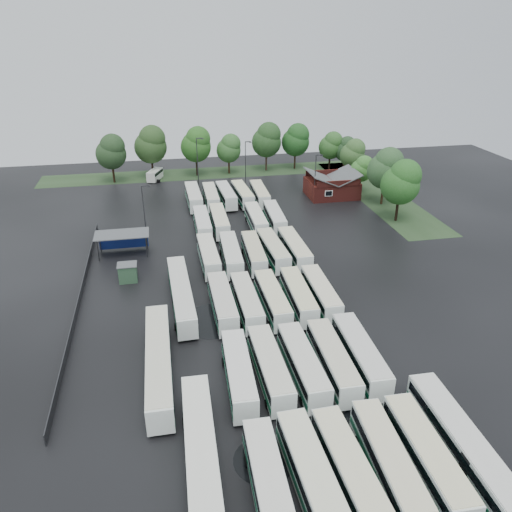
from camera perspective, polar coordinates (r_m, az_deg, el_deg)
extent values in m
plane|color=black|center=(62.47, 0.31, -6.88)|extent=(160.00, 160.00, 0.00)
cube|color=maroon|center=(105.49, 8.63, 7.68)|extent=(10.00, 8.00, 3.40)
cube|color=#4C4F51|center=(103.94, 7.41, 8.99)|extent=(5.07, 8.60, 2.19)
cube|color=#4C4F51|center=(105.59, 10.02, 9.07)|extent=(5.07, 8.60, 2.19)
cube|color=maroon|center=(101.26, 9.45, 8.17)|extent=(9.00, 0.20, 1.20)
cube|color=silver|center=(101.13, 8.31, 7.09)|extent=(1.60, 0.12, 1.20)
cylinder|color=#2D2D30|center=(79.11, -17.59, 0.56)|extent=(0.16, 0.16, 3.40)
cylinder|color=#2D2D30|center=(78.49, -12.39, 1.00)|extent=(0.16, 0.16, 3.40)
cylinder|color=#2D2D30|center=(82.02, -17.40, 1.48)|extent=(0.16, 0.16, 3.40)
cylinder|color=#2D2D30|center=(81.43, -12.39, 1.91)|extent=(0.16, 0.16, 3.40)
cube|color=#4C4F51|center=(79.48, -15.10, 2.43)|extent=(8.20, 4.20, 0.15)
cube|color=navy|center=(81.96, -14.89, 1.72)|extent=(7.60, 0.08, 2.60)
cube|color=#2C4D32|center=(72.15, -14.44, -1.89)|extent=(2.50, 2.00, 2.50)
cube|color=#4C4F51|center=(71.58, -14.55, -0.96)|extent=(2.70, 2.20, 0.12)
cube|color=#253D1E|center=(121.86, -4.83, 9.46)|extent=(80.00, 10.00, 0.01)
cube|color=#253D1E|center=(109.67, 13.55, 7.01)|extent=(10.00, 50.00, 0.01)
cube|color=#2D2D30|center=(69.16, -19.47, -4.48)|extent=(0.10, 50.00, 1.20)
cube|color=white|center=(41.32, 1.46, -24.68)|extent=(2.62, 11.33, 2.58)
cube|color=black|center=(40.93, 1.47, -24.21)|extent=(2.66, 10.88, 0.83)
cube|color=#054A2D|center=(41.76, 1.45, -25.18)|extent=(2.66, 11.10, 0.57)
cube|color=silver|center=(40.30, 1.48, -23.46)|extent=(2.52, 10.99, 0.11)
cylinder|color=black|center=(44.61, 0.37, -22.25)|extent=(2.40, 0.90, 0.90)
cube|color=white|center=(41.83, 6.44, -23.85)|extent=(2.88, 11.99, 2.73)
cube|color=black|center=(41.42, 6.48, -23.36)|extent=(2.92, 11.51, 0.87)
cube|color=#0E4C2F|center=(42.29, 6.40, -24.38)|extent=(2.92, 11.75, 0.60)
cube|color=#EBE9C4|center=(40.77, 6.54, -22.55)|extent=(2.76, 11.63, 0.12)
cylinder|color=black|center=(45.26, 4.85, -21.43)|extent=(2.53, 0.95, 0.95)
cube|color=white|center=(42.65, 10.63, -23.07)|extent=(2.79, 11.65, 2.65)
cube|color=black|center=(42.26, 10.70, -22.59)|extent=(2.83, 11.19, 0.85)
cube|color=#035C32|center=(43.08, 10.57, -23.58)|extent=(2.83, 11.42, 0.58)
cube|color=beige|center=(41.64, 10.80, -21.81)|extent=(2.68, 11.30, 0.12)
cylinder|color=black|center=(45.92, 8.75, -20.85)|extent=(2.46, 0.93, 0.93)
cube|color=white|center=(43.88, 14.89, -21.85)|extent=(2.95, 11.67, 2.65)
cube|color=black|center=(43.50, 14.98, -21.38)|extent=(2.98, 11.21, 0.85)
cube|color=#135233|center=(44.30, 14.80, -22.37)|extent=(2.99, 11.44, 0.58)
cube|color=beige|center=(42.90, 15.11, -20.60)|extent=(2.84, 11.32, 0.12)
cylinder|color=black|center=(47.09, 12.72, -19.82)|extent=(2.46, 0.93, 0.93)
cube|color=white|center=(45.05, 18.88, -20.90)|extent=(2.73, 11.87, 2.71)
cube|color=black|center=(44.67, 18.98, -20.42)|extent=(2.77, 11.40, 0.87)
cube|color=#0F5837|center=(45.47, 18.76, -21.43)|extent=(2.77, 11.63, 0.60)
cube|color=beige|center=(44.07, 19.15, -19.63)|extent=(2.62, 11.51, 0.12)
cylinder|color=black|center=(43.99, 21.16, -25.43)|extent=(2.51, 0.95, 0.95)
cylinder|color=black|center=(48.24, 16.42, -18.99)|extent=(2.51, 0.95, 0.95)
cube|color=white|center=(50.73, -1.99, -13.21)|extent=(2.84, 11.52, 2.62)
cube|color=black|center=(50.40, -2.00, -12.75)|extent=(2.88, 11.07, 0.84)
cube|color=#095834|center=(51.09, -1.98, -13.72)|extent=(2.88, 11.29, 0.58)
cube|color=silver|center=(49.89, -2.01, -12.00)|extent=(2.73, 11.17, 0.11)
cylinder|color=black|center=(48.83, -1.24, -17.05)|extent=(2.43, 0.91, 0.91)
cylinder|color=black|center=(54.39, -2.60, -11.92)|extent=(2.43, 0.91, 0.91)
cube|color=white|center=(51.36, 1.59, -12.61)|extent=(2.53, 11.57, 2.65)
cube|color=black|center=(51.04, 1.60, -12.15)|extent=(2.59, 11.11, 0.85)
cube|color=#0A5C33|center=(51.72, 1.58, -13.12)|extent=(2.58, 11.34, 0.58)
cube|color=beige|center=(50.53, 1.61, -11.39)|extent=(2.43, 11.22, 0.12)
cylinder|color=black|center=(49.46, 2.54, -16.41)|extent=(2.45, 0.92, 0.92)
cylinder|color=black|center=(55.03, 0.73, -11.37)|extent=(2.45, 0.92, 0.92)
cube|color=white|center=(51.90, 5.35, -12.26)|extent=(2.58, 11.62, 2.65)
cube|color=black|center=(51.58, 5.38, -11.80)|extent=(2.63, 11.16, 0.85)
cube|color=#0E4E33|center=(52.26, 5.33, -12.77)|extent=(2.62, 11.39, 0.58)
cube|color=silver|center=(51.08, 5.42, -11.04)|extent=(2.48, 11.27, 0.12)
cylinder|color=black|center=(50.03, 6.50, -16.00)|extent=(2.46, 0.93, 0.93)
cylinder|color=black|center=(55.53, 4.23, -11.06)|extent=(2.46, 0.93, 0.93)
cube|color=white|center=(52.81, 8.74, -11.71)|extent=(2.67, 11.68, 2.67)
cube|color=black|center=(52.49, 8.78, -11.25)|extent=(2.72, 11.22, 0.85)
cube|color=#104A32|center=(53.17, 8.70, -12.22)|extent=(2.71, 11.45, 0.59)
cube|color=beige|center=(52.00, 8.84, -10.50)|extent=(2.57, 11.33, 0.12)
cylinder|color=black|center=(50.96, 10.05, -15.36)|extent=(2.47, 0.93, 0.93)
cylinder|color=black|center=(56.40, 7.41, -10.58)|extent=(2.47, 0.93, 0.93)
cube|color=white|center=(54.10, 11.80, -10.93)|extent=(2.83, 11.96, 2.73)
cube|color=black|center=(53.78, 11.85, -10.46)|extent=(2.87, 11.49, 0.87)
cube|color=#044F2E|center=(54.45, 11.74, -11.44)|extent=(2.87, 11.72, 0.60)
cube|color=silver|center=(53.28, 11.93, -9.71)|extent=(2.72, 11.60, 0.12)
cylinder|color=black|center=(52.22, 13.25, -14.52)|extent=(2.53, 0.95, 0.95)
cylinder|color=black|center=(57.71, 10.26, -9.86)|extent=(2.53, 0.95, 0.95)
cube|color=white|center=(61.98, -3.87, -5.32)|extent=(2.49, 11.59, 2.65)
cube|color=black|center=(61.71, -3.88, -4.90)|extent=(2.54, 11.13, 0.85)
cube|color=#035031|center=(62.28, -3.85, -5.78)|extent=(2.54, 11.36, 0.58)
cube|color=beige|center=(61.29, -3.90, -4.22)|extent=(2.39, 11.24, 0.12)
cylinder|color=black|center=(59.58, -3.36, -8.21)|extent=(2.46, 0.93, 0.93)
cylinder|color=black|center=(65.83, -4.26, -4.69)|extent=(2.46, 0.93, 0.93)
cube|color=white|center=(62.08, -1.08, -5.25)|extent=(2.45, 11.32, 2.59)
cube|color=black|center=(61.82, -1.08, -4.84)|extent=(2.50, 10.87, 0.83)
cube|color=#0D5B38|center=(62.37, -1.07, -5.70)|extent=(2.50, 11.10, 0.57)
cube|color=beige|center=(61.41, -1.09, -4.17)|extent=(2.35, 10.98, 0.11)
cylinder|color=black|center=(59.75, -0.45, -8.06)|extent=(2.40, 0.90, 0.90)
cylinder|color=black|center=(65.81, -1.62, -4.64)|extent=(2.40, 0.90, 0.90)
cube|color=white|center=(62.63, 1.89, -4.95)|extent=(2.52, 11.40, 2.61)
cube|color=black|center=(62.37, 1.89, -4.54)|extent=(2.57, 10.95, 0.83)
cube|color=#085536|center=(62.92, 1.88, -5.40)|extent=(2.56, 11.18, 0.57)
cube|color=beige|center=(61.96, 1.90, -3.88)|extent=(2.42, 11.06, 0.11)
cylinder|color=black|center=(60.31, 2.64, -7.74)|extent=(2.42, 0.91, 0.91)
cylinder|color=black|center=(66.35, 1.18, -4.36)|extent=(2.42, 0.91, 0.91)
cube|color=white|center=(63.52, 4.86, -4.57)|extent=(2.68, 11.45, 2.61)
cube|color=black|center=(63.26, 4.88, -4.16)|extent=(2.73, 10.99, 0.84)
cube|color=#074A2B|center=(63.80, 4.84, -5.01)|extent=(2.72, 11.22, 0.57)
cube|color=beige|center=(62.85, 4.90, -3.50)|extent=(2.58, 11.10, 0.11)
cylinder|color=black|center=(61.22, 5.73, -7.30)|extent=(2.42, 0.91, 0.91)
cylinder|color=black|center=(67.20, 3.99, -4.01)|extent=(2.42, 0.91, 0.91)
cube|color=white|center=(64.50, 7.39, -4.23)|extent=(2.52, 11.26, 2.57)
cube|color=black|center=(64.25, 7.42, -3.83)|extent=(2.57, 10.81, 0.82)
cube|color=#034C2A|center=(64.78, 7.36, -4.66)|extent=(2.56, 11.04, 0.57)
cube|color=beige|center=(63.85, 7.46, -3.19)|extent=(2.42, 10.92, 0.11)
cylinder|color=black|center=(62.26, 8.34, -6.85)|extent=(2.39, 0.90, 0.90)
cylinder|color=black|center=(68.09, 6.41, -3.70)|extent=(2.39, 0.90, 0.90)
cube|color=white|center=(74.12, -5.44, 0.02)|extent=(2.50, 11.33, 2.59)
cube|color=black|center=(73.90, -5.46, 0.38)|extent=(2.55, 10.88, 0.83)
cube|color=#14513A|center=(74.36, -5.42, -0.38)|extent=(2.55, 11.10, 0.57)
cube|color=silver|center=(73.55, -5.48, 0.96)|extent=(2.41, 10.99, 0.11)
cylinder|color=black|center=(71.47, -5.09, -2.14)|extent=(2.40, 0.90, 0.90)
cylinder|color=black|center=(77.93, -5.69, 0.28)|extent=(2.40, 0.90, 0.90)
cube|color=white|center=(74.17, -2.87, 0.17)|extent=(2.87, 11.72, 2.67)
cube|color=black|center=(73.95, -2.88, 0.54)|extent=(2.91, 11.26, 0.85)
cube|color=#104C34|center=(74.42, -2.86, -0.24)|extent=(2.91, 11.49, 0.59)
cube|color=silver|center=(73.59, -2.89, 1.14)|extent=(2.76, 11.37, 0.12)
cylinder|color=black|center=(71.46, -2.41, -2.05)|extent=(2.47, 0.93, 0.93)
cylinder|color=black|center=(78.08, -3.25, 0.43)|extent=(2.47, 0.93, 0.93)
cube|color=white|center=(74.68, -0.25, 0.34)|extent=(2.74, 11.32, 2.58)
cube|color=black|center=(74.47, -0.26, 0.70)|extent=(2.78, 10.87, 0.82)
cube|color=#0A4B30|center=(74.93, -0.25, -0.05)|extent=(2.78, 11.09, 0.57)
cube|color=beige|center=(74.13, -0.26, 1.27)|extent=(2.64, 10.97, 0.11)
cylinder|color=black|center=(72.09, 0.28, -1.78)|extent=(2.39, 0.90, 0.90)
cylinder|color=black|center=(78.43, -0.75, 0.58)|extent=(2.39, 0.90, 0.90)
cube|color=white|center=(75.56, 1.96, 0.67)|extent=(2.88, 11.63, 2.64)
cube|color=black|center=(75.34, 1.97, 1.04)|extent=(2.92, 11.17, 0.85)
cube|color=#055B34|center=(75.80, 1.95, 0.27)|extent=(2.92, 11.40, 0.58)
cube|color=beige|center=(74.99, 1.98, 1.62)|extent=(2.77, 11.28, 0.12)
cylinder|color=black|center=(72.91, 2.59, -1.47)|extent=(2.45, 0.92, 0.92)
cylinder|color=black|center=(79.38, 1.36, 0.90)|extent=(2.45, 0.92, 0.92)
cube|color=white|center=(76.10, 4.40, 0.81)|extent=(2.56, 11.71, 2.68)
cube|color=black|center=(75.88, 4.41, 1.18)|extent=(2.62, 11.24, 0.86)
cube|color=#115034|center=(76.35, 4.38, 0.41)|extent=(2.61, 11.48, 0.59)
cube|color=beige|center=(75.53, 4.43, 1.77)|extent=(2.46, 11.36, 0.12)
cylinder|color=black|center=(73.44, 5.12, -1.33)|extent=(2.48, 0.93, 0.93)
cylinder|color=black|center=(79.93, 3.67, 1.04)|extent=(2.48, 0.93, 0.93)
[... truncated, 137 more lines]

